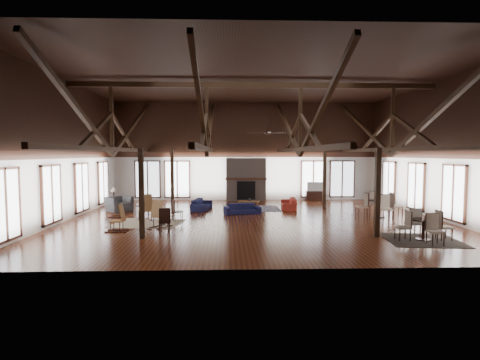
{
  "coord_description": "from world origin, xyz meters",
  "views": [
    {
      "loc": [
        -1.12,
        -16.04,
        2.85
      ],
      "look_at": [
        -0.55,
        1.0,
        1.66
      ],
      "focal_mm": 28.0,
      "sensor_mm": 36.0,
      "label": 1
    }
  ],
  "objects_px": {
    "sofa_navy_front": "(242,209)",
    "sofa_orange": "(289,203)",
    "sofa_navy_left": "(202,204)",
    "armchair": "(119,204)",
    "cafe_table_near": "(423,226)",
    "coffee_table": "(249,202)",
    "tv_console": "(315,196)",
    "cafe_table_far": "(379,205)"
  },
  "relations": [
    {
      "from": "sofa_navy_left",
      "to": "armchair",
      "type": "distance_m",
      "value": 4.1
    },
    {
      "from": "sofa_navy_left",
      "to": "cafe_table_far",
      "type": "xyz_separation_m",
      "value": [
        8.15,
        -2.51,
        0.27
      ]
    },
    {
      "from": "cafe_table_near",
      "to": "cafe_table_far",
      "type": "height_order",
      "value": "cafe_table_far"
    },
    {
      "from": "sofa_navy_front",
      "to": "tv_console",
      "type": "distance_m",
      "value": 7.01
    },
    {
      "from": "sofa_navy_left",
      "to": "cafe_table_near",
      "type": "bearing_deg",
      "value": -122.27
    },
    {
      "from": "sofa_navy_front",
      "to": "cafe_table_near",
      "type": "bearing_deg",
      "value": -55.94
    },
    {
      "from": "armchair",
      "to": "cafe_table_near",
      "type": "relative_size",
      "value": 0.61
    },
    {
      "from": "coffee_table",
      "to": "cafe_table_near",
      "type": "bearing_deg",
      "value": -34.53
    },
    {
      "from": "sofa_navy_left",
      "to": "armchair",
      "type": "height_order",
      "value": "armchair"
    },
    {
      "from": "coffee_table",
      "to": "cafe_table_near",
      "type": "relative_size",
      "value": 0.64
    },
    {
      "from": "sofa_orange",
      "to": "sofa_navy_front",
      "type": "bearing_deg",
      "value": -49.65
    },
    {
      "from": "sofa_navy_front",
      "to": "tv_console",
      "type": "xyz_separation_m",
      "value": [
        4.7,
        5.2,
        0.03
      ]
    },
    {
      "from": "cafe_table_near",
      "to": "armchair",
      "type": "bearing_deg",
      "value": 150.87
    },
    {
      "from": "sofa_orange",
      "to": "cafe_table_near",
      "type": "xyz_separation_m",
      "value": [
        3.27,
        -7.32,
        0.21
      ]
    },
    {
      "from": "cafe_table_far",
      "to": "coffee_table",
      "type": "bearing_deg",
      "value": 154.4
    },
    {
      "from": "sofa_orange",
      "to": "cafe_table_near",
      "type": "bearing_deg",
      "value": 29.77
    },
    {
      "from": "sofa_orange",
      "to": "coffee_table",
      "type": "relative_size",
      "value": 1.56
    },
    {
      "from": "sofa_navy_front",
      "to": "cafe_table_far",
      "type": "relative_size",
      "value": 0.82
    },
    {
      "from": "sofa_orange",
      "to": "sofa_navy_left",
      "type": "bearing_deg",
      "value": -80.5
    },
    {
      "from": "sofa_navy_front",
      "to": "tv_console",
      "type": "bearing_deg",
      "value": 36.05
    },
    {
      "from": "cafe_table_near",
      "to": "tv_console",
      "type": "height_order",
      "value": "cafe_table_near"
    },
    {
      "from": "sofa_orange",
      "to": "coffee_table",
      "type": "xyz_separation_m",
      "value": [
        -2.11,
        -0.07,
        0.08
      ]
    },
    {
      "from": "cafe_table_near",
      "to": "tv_console",
      "type": "xyz_separation_m",
      "value": [
        -1.07,
        10.79,
        -0.2
      ]
    },
    {
      "from": "sofa_navy_front",
      "to": "sofa_orange",
      "type": "relative_size",
      "value": 0.92
    },
    {
      "from": "sofa_navy_left",
      "to": "sofa_navy_front",
      "type": "bearing_deg",
      "value": -115.5
    },
    {
      "from": "sofa_orange",
      "to": "armchair",
      "type": "distance_m",
      "value": 8.63
    },
    {
      "from": "sofa_navy_left",
      "to": "cafe_table_far",
      "type": "bearing_deg",
      "value": -97.38
    },
    {
      "from": "sofa_navy_left",
      "to": "tv_console",
      "type": "relative_size",
      "value": 1.66
    },
    {
      "from": "sofa_navy_left",
      "to": "sofa_orange",
      "type": "distance_m",
      "value": 4.53
    },
    {
      "from": "sofa_navy_front",
      "to": "tv_console",
      "type": "height_order",
      "value": "tv_console"
    },
    {
      "from": "sofa_navy_left",
      "to": "coffee_table",
      "type": "distance_m",
      "value": 2.43
    },
    {
      "from": "sofa_navy_front",
      "to": "sofa_navy_left",
      "type": "xyz_separation_m",
      "value": [
        -2.02,
        1.43,
        0.02
      ]
    },
    {
      "from": "sofa_orange",
      "to": "cafe_table_near",
      "type": "distance_m",
      "value": 8.02
    },
    {
      "from": "cafe_table_far",
      "to": "sofa_navy_front",
      "type": "bearing_deg",
      "value": 169.96
    },
    {
      "from": "cafe_table_far",
      "to": "armchair",
      "type": "bearing_deg",
      "value": 170.22
    },
    {
      "from": "sofa_navy_left",
      "to": "cafe_table_far",
      "type": "height_order",
      "value": "cafe_table_far"
    },
    {
      "from": "sofa_navy_left",
      "to": "armchair",
      "type": "bearing_deg",
      "value": 105.46
    },
    {
      "from": "armchair",
      "to": "tv_console",
      "type": "height_order",
      "value": "armchair"
    },
    {
      "from": "armchair",
      "to": "cafe_table_far",
      "type": "xyz_separation_m",
      "value": [
        12.23,
        -2.11,
        0.18
      ]
    },
    {
      "from": "sofa_navy_front",
      "to": "armchair",
      "type": "height_order",
      "value": "armchair"
    },
    {
      "from": "sofa_navy_front",
      "to": "cafe_table_far",
      "type": "height_order",
      "value": "cafe_table_far"
    },
    {
      "from": "cafe_table_near",
      "to": "tv_console",
      "type": "bearing_deg",
      "value": 95.65
    }
  ]
}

